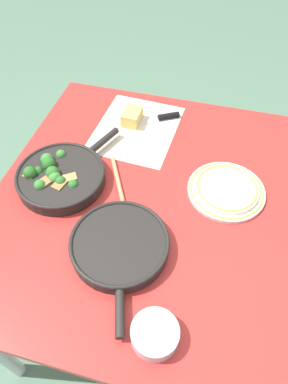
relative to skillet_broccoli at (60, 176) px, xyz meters
The scene contains 10 objects.
ground_plane 0.83m from the skillet_broccoli, 92.31° to the left, with size 14.00×14.00×0.00m, color #51755B.
dining_table_red 0.31m from the skillet_broccoli, 92.31° to the left, with size 1.08×0.96×0.75m.
skillet_broccoli is the anchor object (origin of this frame).
skillet_eggs 0.33m from the skillet_broccoli, 53.86° to the left, with size 0.39×0.28×0.05m.
wooden_spoon 0.24m from the skillet_broccoli, 77.58° to the left, with size 0.32×0.18×0.02m.
parchment_sheet 0.37m from the skillet_broccoli, 152.28° to the left, with size 0.38×0.32×0.00m.
grater_knife 0.46m from the skillet_broccoli, 149.30° to the left, with size 0.15×0.24×0.02m.
cheese_block 0.39m from the skillet_broccoli, 158.20° to the left, with size 0.09×0.07×0.05m.
dinner_plate_stack 0.55m from the skillet_broccoli, 100.11° to the left, with size 0.25×0.25×0.03m.
prep_bowl_steel 0.59m from the skillet_broccoli, 46.09° to the left, with size 0.12×0.12×0.05m.
Camera 1 is at (0.67, 0.18, 1.62)m, focal length 32.00 mm.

